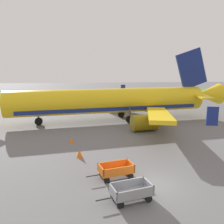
{
  "coord_description": "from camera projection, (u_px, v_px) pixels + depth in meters",
  "views": [
    {
      "loc": [
        -4.45,
        -14.83,
        8.21
      ],
      "look_at": [
        -1.58,
        12.95,
        2.8
      ],
      "focal_mm": 37.39,
      "sensor_mm": 36.0,
      "label": 1
    }
  ],
  "objects": [
    {
      "name": "ground_plane",
      "position": [
        153.0,
        185.0,
        16.49
      ],
      "size": [
        220.0,
        220.0,
        0.0
      ],
      "primitive_type": "plane",
      "color": "slate"
    },
    {
      "name": "baggage_cart_second_in_row",
      "position": [
        116.0,
        170.0,
        17.5
      ],
      "size": [
        3.62,
        1.97,
        1.07
      ],
      "color": "orange",
      "rests_on": "ground"
    },
    {
      "name": "airplane",
      "position": [
        116.0,
        101.0,
        35.75
      ],
      "size": [
        37.61,
        30.32,
        11.34
      ],
      "color": "yellow",
      "rests_on": "ground"
    },
    {
      "name": "grass_strip",
      "position": [
        103.0,
        94.0,
        72.1
      ],
      "size": [
        220.0,
        28.0,
        0.06
      ],
      "primitive_type": "cube",
      "color": "#518442",
      "rests_on": "ground"
    },
    {
      "name": "traffic_cone_near_plane",
      "position": [
        79.0,
        153.0,
        21.47
      ],
      "size": [
        0.56,
        0.56,
        0.74
      ],
      "primitive_type": "cone",
      "color": "orange",
      "rests_on": "ground"
    },
    {
      "name": "baggage_cart_nearest",
      "position": [
        131.0,
        191.0,
        14.49
      ],
      "size": [
        3.62,
        1.98,
        1.07
      ],
      "color": "gray",
      "rests_on": "ground"
    },
    {
      "name": "traffic_cone_mid_apron",
      "position": [
        72.0,
        140.0,
        25.48
      ],
      "size": [
        0.46,
        0.46,
        0.61
      ],
      "primitive_type": "cone",
      "color": "orange",
      "rests_on": "ground"
    }
  ]
}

